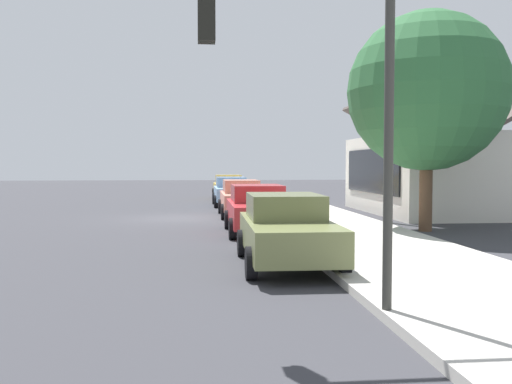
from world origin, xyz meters
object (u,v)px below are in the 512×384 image
object	(u,v)px
car_olive	(287,229)
shade_tree	(427,92)
car_skyblue	(231,191)
car_mustard	(229,187)
traffic_light_main	(316,78)
fire_hydrant_red	(279,207)
car_cherry	(258,209)
utility_pole_wooden	(388,122)
car_coral	(241,198)

from	to	relation	value
car_olive	shade_tree	distance (m)	9.13
car_olive	car_skyblue	bearing A→B (deg)	-178.66
car_mustard	traffic_light_main	bearing A→B (deg)	-1.52
shade_tree	car_olive	bearing A→B (deg)	-44.12
car_skyblue	shade_tree	distance (m)	14.50
fire_hydrant_red	traffic_light_main	bearing A→B (deg)	-6.18
shade_tree	car_cherry	bearing A→B (deg)	-90.50
car_mustard	utility_pole_wooden	bearing A→B (deg)	17.63
car_mustard	car_cherry	distance (m)	18.78
car_coral	car_olive	bearing A→B (deg)	0.26
car_coral	utility_pole_wooden	world-z (taller)	utility_pole_wooden
car_skyblue	car_olive	xyz separation A→B (m)	(18.56, 0.20, -0.00)
car_coral	fire_hydrant_red	bearing A→B (deg)	45.03
shade_tree	fire_hydrant_red	world-z (taller)	shade_tree
traffic_light_main	shade_tree	bearing A→B (deg)	150.04
car_olive	fire_hydrant_red	size ratio (longest dim) A/B	6.48
shade_tree	traffic_light_main	world-z (taller)	shade_tree
car_skyblue	fire_hydrant_red	distance (m)	7.94
car_mustard	car_skyblue	bearing A→B (deg)	-2.62
car_cherry	traffic_light_main	bearing A→B (deg)	-1.52
shade_tree	fire_hydrant_red	size ratio (longest dim) A/B	10.48
car_mustard	car_cherry	bearing A→B (deg)	-0.98
car_olive	car_cherry	bearing A→B (deg)	-179.05
car_cherry	car_olive	distance (m)	5.97
car_cherry	car_coral	bearing A→B (deg)	-179.29
fire_hydrant_red	car_skyblue	bearing A→B (deg)	-168.69
car_cherry	traffic_light_main	size ratio (longest dim) A/B	0.88
car_skyblue	traffic_light_main	distance (m)	23.27
car_skyblue	utility_pole_wooden	world-z (taller)	utility_pole_wooden
car_mustard	car_skyblue	world-z (taller)	same
car_skyblue	car_olive	world-z (taller)	same
car_cherry	fire_hydrant_red	size ratio (longest dim) A/B	6.47
traffic_light_main	fire_hydrant_red	world-z (taller)	traffic_light_main
car_mustard	car_skyblue	size ratio (longest dim) A/B	1.04
car_mustard	utility_pole_wooden	size ratio (longest dim) A/B	0.66
car_cherry	traffic_light_main	world-z (taller)	traffic_light_main
car_mustard	car_coral	xyz separation A→B (m)	(12.53, -0.08, -0.00)
fire_hydrant_red	utility_pole_wooden	bearing A→B (deg)	63.34
shade_tree	utility_pole_wooden	distance (m)	2.98
car_coral	fire_hydrant_red	size ratio (longest dim) A/B	6.83
car_mustard	shade_tree	size ratio (longest dim) A/B	0.66
car_mustard	car_coral	bearing A→B (deg)	-1.34
car_mustard	car_skyblue	distance (m)	6.20
car_skyblue	car_olive	distance (m)	18.56
car_skyblue	fire_hydrant_red	xyz separation A→B (m)	(7.78, 1.56, -0.32)
car_skyblue	traffic_light_main	bearing A→B (deg)	-0.66
car_cherry	utility_pole_wooden	size ratio (longest dim) A/B	0.61
car_coral	car_olive	size ratio (longest dim) A/B	1.05
car_mustard	shade_tree	bearing A→B (deg)	16.04
fire_hydrant_red	car_cherry	bearing A→B (deg)	-16.05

